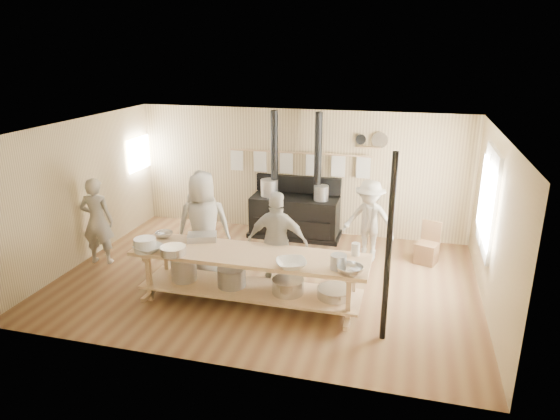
{
  "coord_description": "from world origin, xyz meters",
  "views": [
    {
      "loc": [
        2.22,
        -7.47,
        3.82
      ],
      "look_at": [
        0.18,
        0.2,
        1.2
      ],
      "focal_mm": 32.0,
      "sensor_mm": 36.0,
      "label": 1
    }
  ],
  "objects": [
    {
      "name": "ground",
      "position": [
        0.0,
        0.0,
        0.0
      ],
      "size": [
        7.0,
        7.0,
        0.0
      ],
      "primitive_type": "plane",
      "color": "brown",
      "rests_on": "ground"
    },
    {
      "name": "room_shell",
      "position": [
        0.0,
        0.0,
        1.62
      ],
      "size": [
        7.0,
        7.0,
        7.0
      ],
      "color": "tan",
      "rests_on": "ground"
    },
    {
      "name": "window_right",
      "position": [
        3.47,
        0.6,
        1.5
      ],
      "size": [
        0.09,
        1.5,
        1.65
      ],
      "color": "beige",
      "rests_on": "ground"
    },
    {
      "name": "left_opening",
      "position": [
        -3.45,
        2.0,
        1.6
      ],
      "size": [
        0.0,
        0.9,
        0.9
      ],
      "color": "white",
      "rests_on": "ground"
    },
    {
      "name": "stove",
      "position": [
        -0.01,
        2.12,
        0.52
      ],
      "size": [
        1.9,
        0.75,
        2.6
      ],
      "color": "black",
      "rests_on": "ground"
    },
    {
      "name": "towel_rail",
      "position": [
        0.0,
        2.4,
        1.56
      ],
      "size": [
        3.0,
        0.04,
        0.47
      ],
      "color": "tan",
      "rests_on": "ground"
    },
    {
      "name": "back_wall_shelf",
      "position": [
        1.46,
        2.43,
        2.0
      ],
      "size": [
        0.63,
        0.14,
        0.32
      ],
      "color": "tan",
      "rests_on": "ground"
    },
    {
      "name": "prep_table",
      "position": [
        -0.01,
        -0.9,
        0.52
      ],
      "size": [
        3.6,
        0.9,
        0.85
      ],
      "color": "tan",
      "rests_on": "ground"
    },
    {
      "name": "support_post",
      "position": [
        2.05,
        -1.35,
        1.3
      ],
      "size": [
        0.08,
        0.08,
        2.6
      ],
      "primitive_type": "cylinder",
      "color": "black",
      "rests_on": "ground"
    },
    {
      "name": "cook_far_left",
      "position": [
        -3.15,
        -0.12,
        0.81
      ],
      "size": [
        0.65,
        0.48,
        1.62
      ],
      "primitive_type": "imported",
      "rotation": [
        0.0,
        0.0,
        3.31
      ],
      "color": "#B0AA9C",
      "rests_on": "ground"
    },
    {
      "name": "cook_left",
      "position": [
        -1.53,
        0.87,
        0.81
      ],
      "size": [
        0.91,
        0.79,
        1.62
      ],
      "primitive_type": "imported",
      "rotation": [
        0.0,
        0.0,
        2.9
      ],
      "color": "#B0AA9C",
      "rests_on": "ground"
    },
    {
      "name": "cook_center",
      "position": [
        -1.06,
        -0.14,
        0.92
      ],
      "size": [
        1.06,
        0.89,
        1.84
      ],
      "primitive_type": "imported",
      "rotation": [
        0.0,
        0.0,
        3.55
      ],
      "color": "#B0AA9C",
      "rests_on": "ground"
    },
    {
      "name": "cook_right",
      "position": [
        0.29,
        -0.36,
        0.84
      ],
      "size": [
        1.0,
        0.45,
        1.67
      ],
      "primitive_type": "imported",
      "rotation": [
        0.0,
        0.0,
        3.18
      ],
      "color": "#B0AA9C",
      "rests_on": "ground"
    },
    {
      "name": "cook_by_window",
      "position": [
        1.59,
        1.28,
        0.77
      ],
      "size": [
        1.1,
        0.81,
        1.53
      ],
      "primitive_type": "imported",
      "rotation": [
        0.0,
        0.0,
        -0.27
      ],
      "color": "#B0AA9C",
      "rests_on": "ground"
    },
    {
      "name": "chair",
      "position": [
        2.66,
        1.42,
        0.23
      ],
      "size": [
        0.46,
        0.46,
        0.77
      ],
      "rotation": [
        0.0,
        0.0,
        -0.34
      ],
      "color": "#523821",
      "rests_on": "ground"
    },
    {
      "name": "bowl_white_a",
      "position": [
        -1.5,
        -1.23,
        0.9
      ],
      "size": [
        0.51,
        0.51,
        0.1
      ],
      "primitive_type": "imported",
      "rotation": [
        0.0,
        0.0,
        -0.32
      ],
      "color": "white",
      "rests_on": "prep_table"
    },
    {
      "name": "bowl_steel_a",
      "position": [
        -1.55,
        -0.63,
        0.89
      ],
      "size": [
        0.39,
        0.39,
        0.09
      ],
      "primitive_type": "imported",
      "rotation": [
        0.0,
        0.0,
        0.98
      ],
      "color": "silver",
      "rests_on": "prep_table"
    },
    {
      "name": "bowl_white_b",
      "position": [
        0.73,
        -1.23,
        0.9
      ],
      "size": [
        0.56,
        0.56,
        0.11
      ],
      "primitive_type": "imported",
      "rotation": [
        0.0,
        0.0,
        1.95
      ],
      "color": "white",
      "rests_on": "prep_table"
    },
    {
      "name": "bowl_steel_b",
      "position": [
        1.55,
        -1.23,
        0.91
      ],
      "size": [
        0.39,
        0.39,
        0.12
      ],
      "primitive_type": "imported",
      "rotation": [
        0.0,
        0.0,
        3.19
      ],
      "color": "silver",
      "rests_on": "prep_table"
    },
    {
      "name": "roasting_pan",
      "position": [
        -0.9,
        -0.59,
        0.9
      ],
      "size": [
        0.54,
        0.44,
        0.1
      ],
      "primitive_type": "cube",
      "rotation": [
        0.0,
        0.0,
        0.35
      ],
      "color": "#B2B2B7",
      "rests_on": "prep_table"
    },
    {
      "name": "mixing_bowl_large",
      "position": [
        -1.09,
        -1.23,
        0.91
      ],
      "size": [
        0.51,
        0.51,
        0.12
      ],
      "primitive_type": "cylinder",
      "rotation": [
        0.0,
        0.0,
        0.42
      ],
      "color": "silver",
      "rests_on": "prep_table"
    },
    {
      "name": "bucket_galv",
      "position": [
        1.37,
        -1.11,
        0.95
      ],
      "size": [
        0.26,
        0.26,
        0.21
      ],
      "primitive_type": "cylinder",
      "rotation": [
        0.0,
        0.0,
        0.15
      ],
      "color": "gray",
      "rests_on": "prep_table"
    },
    {
      "name": "deep_bowl_enamel",
      "position": [
        -1.55,
        -1.23,
        0.95
      ],
      "size": [
        0.42,
        0.42,
        0.21
      ],
      "primitive_type": "cylinder",
      "rotation": [
        0.0,
        0.0,
        0.32
      ],
      "color": "white",
      "rests_on": "prep_table"
    },
    {
      "name": "pitcher",
      "position": [
        1.55,
        -0.57,
        0.95
      ],
      "size": [
        0.15,
        0.15,
        0.19
      ],
      "primitive_type": "cylinder",
      "rotation": [
        0.0,
        0.0,
        -0.21
      ],
      "color": "white",
      "rests_on": "prep_table"
    }
  ]
}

